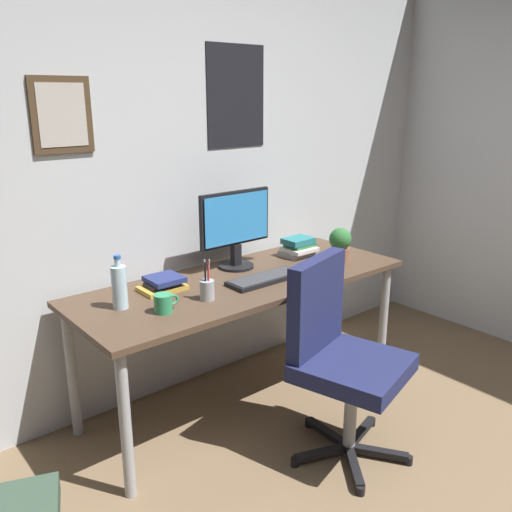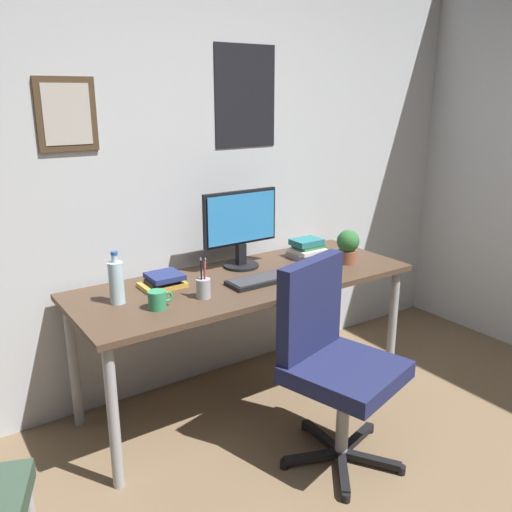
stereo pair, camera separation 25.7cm
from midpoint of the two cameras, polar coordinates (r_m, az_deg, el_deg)
name	(u,v)px [view 1 (the left image)]	position (r m, az deg, el deg)	size (l,w,h in m)	color
wall_back	(161,165)	(2.98, -12.53, 9.38)	(4.40, 0.10, 2.60)	silver
desk	(244,291)	(2.89, -3.83, -3.78)	(1.84, 0.69, 0.72)	#4C3828
office_chair	(338,350)	(2.54, 5.78, -9.88)	(0.58, 0.59, 0.95)	#1E234C
monitor	(235,226)	(3.00, -4.65, 3.14)	(0.46, 0.20, 0.43)	black
keyboard	(265,278)	(2.83, -1.60, -2.42)	(0.43, 0.15, 0.03)	black
computer_mouse	(306,266)	(3.01, 2.87, -1.12)	(0.06, 0.11, 0.04)	black
water_bottle	(119,286)	(2.56, -17.06, -3.12)	(0.07, 0.07, 0.25)	silver
coffee_mug_near	(164,303)	(2.48, -12.68, -4.94)	(0.12, 0.08, 0.09)	#2D8C59
potted_plant	(340,243)	(3.17, 6.58, 1.33)	(0.13, 0.13, 0.19)	brown
pen_cup	(207,289)	(2.59, -8.03, -3.49)	(0.07, 0.07, 0.20)	#9EA0A5
book_stack_left	(163,284)	(2.75, -12.43, -2.94)	(0.22, 0.16, 0.07)	gold
book_stack_right	(299,247)	(3.26, 2.28, 0.89)	(0.21, 0.17, 0.11)	gray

